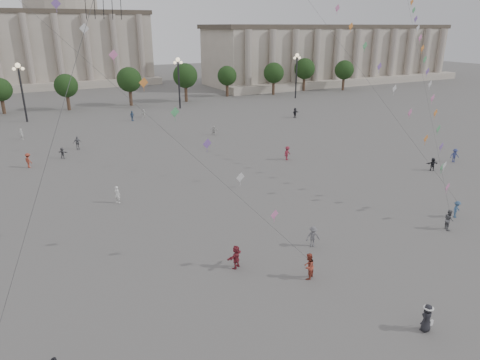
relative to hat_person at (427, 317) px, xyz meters
name	(u,v)px	position (x,y,z in m)	size (l,w,h in m)	color
ground	(332,303)	(-3.14, 4.57, -0.90)	(360.00, 360.00, 0.00)	#52504D
hall_east	(332,54)	(71.86, 98.47, 7.52)	(84.00, 26.22, 17.20)	#A39A89
hall_central	(65,35)	(-3.14, 133.79, 13.33)	(48.30, 34.30, 35.50)	#A39A89
tree_row	(99,83)	(-3.14, 82.57, 4.49)	(137.12, 5.12, 8.00)	#3C2C1E
lamp_post_mid_west	(20,82)	(-18.14, 74.57, 6.45)	(2.00, 0.90, 10.65)	#262628
lamp_post_mid_east	(178,74)	(11.86, 74.57, 6.45)	(2.00, 0.90, 10.65)	#262628
lamp_post_far_east	(297,68)	(41.86, 74.57, 6.45)	(2.00, 0.90, 10.65)	#262628
person_crowd_0	(132,116)	(-0.53, 66.48, 0.04)	(1.10, 0.46, 1.88)	#395782
person_crowd_3	(433,164)	(24.97, 20.24, -0.10)	(1.50, 0.48, 1.61)	black
person_crowd_4	(144,113)	(2.31, 68.81, -0.11)	(1.47, 0.47, 1.58)	silver
person_crowd_6	(313,237)	(0.24, 11.28, -0.02)	(1.14, 0.66, 1.77)	#5E5D62
person_crowd_7	(214,130)	(8.59, 49.36, -0.14)	(1.42, 0.45, 1.53)	silver
person_crowd_8	(287,153)	(11.54, 32.17, 0.03)	(1.21, 0.70, 1.87)	maroon
person_crowd_9	(295,113)	(28.27, 54.83, 0.05)	(1.76, 0.56, 1.90)	black
person_crowd_10	(22,134)	(-19.39, 60.62, -0.04)	(0.63, 0.41, 1.72)	silver
person_crowd_12	(62,153)	(-14.87, 46.71, -0.15)	(1.39, 0.44, 1.50)	#5A5A5E
person_crowd_13	(117,195)	(-11.70, 27.70, -0.01)	(0.65, 0.43, 1.79)	white
person_crowd_14	(455,155)	(30.38, 21.30, 0.00)	(1.17, 0.67, 1.81)	navy
person_crowd_16	(77,143)	(-12.43, 50.46, 0.05)	(1.12, 0.47, 1.91)	slate
person_crowd_17	(28,160)	(-19.08, 44.41, 0.03)	(1.21, 0.69, 1.87)	#9A3C2A
tourist_2	(236,257)	(-6.69, 11.28, -0.01)	(1.66, 0.53, 1.79)	maroon
kite_flyer_0	(309,266)	(-2.83, 7.66, 0.07)	(0.94, 0.74, 1.94)	#9A3A2A
kite_flyer_1	(457,209)	(15.42, 9.68, -0.09)	(1.05, 0.60, 1.63)	#345277
kite_flyer_2	(449,220)	(12.65, 8.38, 0.01)	(0.89, 0.70, 1.84)	slate
hat_person	(427,317)	(0.00, 0.00, 0.00)	(0.93, 0.69, 1.74)	black
kite_train_east	(414,19)	(26.26, 27.10, 16.76)	(26.02, 34.99, 53.31)	#3F3F3F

